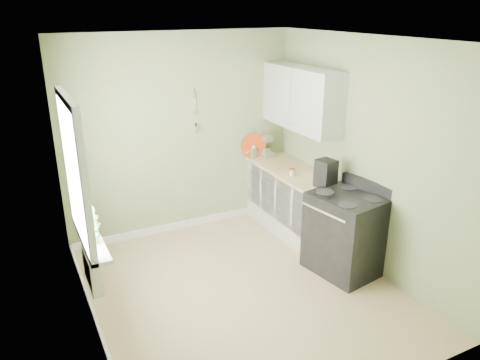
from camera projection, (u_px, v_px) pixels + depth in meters
name	position (u px, v px, depth m)	size (l,w,h in m)	color
floor	(243.00, 291.00, 5.24)	(3.20, 3.60, 0.02)	#A28A5A
ceiling	(243.00, 38.00, 4.28)	(3.20, 3.60, 0.02)	white
wall_back	(182.00, 136.00, 6.27)	(3.20, 0.02, 2.70)	gray
wall_left	(79.00, 206.00, 4.08)	(0.02, 3.60, 2.70)	gray
wall_right	(366.00, 156.00, 5.44)	(0.02, 3.60, 2.70)	gray
base_cabinets	(293.00, 202.00, 6.46)	(0.60, 1.60, 0.87)	silver
countertop	(294.00, 171.00, 6.30)	(0.64, 1.60, 0.04)	tan
upper_cabinets	(302.00, 98.00, 6.10)	(0.35, 1.40, 0.80)	silver
window	(74.00, 174.00, 4.27)	(0.06, 1.14, 1.44)	white
window_sill	(91.00, 237.00, 4.54)	(0.18, 1.14, 0.04)	white
radiator	(92.00, 270.00, 4.60)	(0.12, 0.50, 0.35)	white
wall_utensils	(196.00, 119.00, 6.25)	(0.02, 0.14, 0.58)	tan
stove	(346.00, 233.00, 5.47)	(0.81, 0.89, 1.09)	black
stand_mixer	(263.00, 146.00, 6.83)	(0.23, 0.32, 0.36)	#B2B2B7
kettle	(253.00, 151.00, 6.76)	(0.20, 0.12, 0.20)	silver
coffee_maker	(326.00, 174.00, 5.64)	(0.23, 0.24, 0.35)	black
red_tray	(253.00, 146.00, 6.73)	(0.36, 0.36, 0.02)	#A42F10
jar	(292.00, 172.00, 6.08)	(0.08, 0.08, 0.09)	beige
plant_a	(93.00, 228.00, 4.34)	(0.16, 0.11, 0.30)	#448235
plant_b	(89.00, 221.00, 4.50)	(0.16, 0.13, 0.29)	#448235
plant_c	(86.00, 214.00, 4.65)	(0.16, 0.16, 0.29)	#448235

